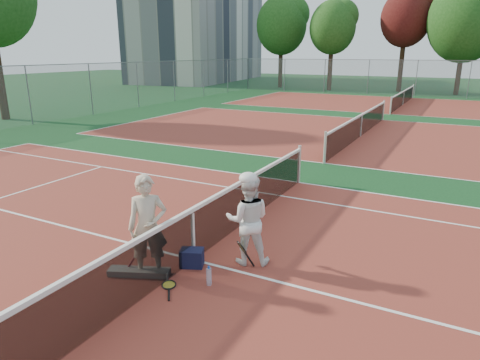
% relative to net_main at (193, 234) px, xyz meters
% --- Properties ---
extents(ground, '(130.00, 130.00, 0.00)m').
position_rel_net_main_xyz_m(ground, '(0.00, 0.00, -0.51)').
color(ground, '#103A19').
rests_on(ground, ground).
extents(court_main, '(23.77, 10.97, 0.01)m').
position_rel_net_main_xyz_m(court_main, '(0.00, 0.00, -0.51)').
color(court_main, maroon).
rests_on(court_main, ground).
extents(court_far_a, '(23.77, 10.97, 0.01)m').
position_rel_net_main_xyz_m(court_far_a, '(0.00, 13.50, -0.51)').
color(court_far_a, maroon).
rests_on(court_far_a, ground).
extents(court_far_b, '(23.77, 10.97, 0.01)m').
position_rel_net_main_xyz_m(court_far_b, '(0.00, 27.00, -0.51)').
color(court_far_b, maroon).
rests_on(court_far_b, ground).
extents(net_main, '(0.10, 10.98, 1.02)m').
position_rel_net_main_xyz_m(net_main, '(0.00, 0.00, 0.00)').
color(net_main, black).
rests_on(net_main, ground).
extents(net_far_a, '(0.10, 10.98, 1.02)m').
position_rel_net_main_xyz_m(net_far_a, '(0.00, 13.50, 0.00)').
color(net_far_a, black).
rests_on(net_far_a, ground).
extents(net_far_b, '(0.10, 10.98, 1.02)m').
position_rel_net_main_xyz_m(net_far_b, '(0.00, 27.00, 0.00)').
color(net_far_b, black).
rests_on(net_far_b, ground).
extents(fence_back, '(32.00, 0.06, 3.00)m').
position_rel_net_main_xyz_m(fence_back, '(0.00, 34.00, 0.99)').
color(fence_back, slate).
rests_on(fence_back, ground).
extents(apartment_block, '(12.96, 23.18, 15.00)m').
position_rel_net_main_xyz_m(apartment_block, '(-28.00, 44.00, 6.99)').
color(apartment_block, beige).
rests_on(apartment_block, ground).
extents(player_a, '(0.77, 0.73, 1.77)m').
position_rel_net_main_xyz_m(player_a, '(-0.35, -0.79, 0.38)').
color(player_a, beige).
rests_on(player_a, ground).
extents(player_b, '(0.98, 0.89, 1.63)m').
position_rel_net_main_xyz_m(player_b, '(0.91, 0.40, 0.30)').
color(player_b, white).
rests_on(player_b, ground).
extents(racket_red, '(0.44, 0.41, 0.52)m').
position_rel_net_main_xyz_m(racket_red, '(-0.58, -0.80, -0.25)').
color(racket_red, maroon).
rests_on(racket_red, ground).
extents(racket_black_held, '(0.41, 0.42, 0.53)m').
position_rel_net_main_xyz_m(racket_black_held, '(0.93, 0.11, -0.24)').
color(racket_black_held, black).
rests_on(racket_black_held, ground).
extents(racket_spare, '(0.58, 0.64, 0.03)m').
position_rel_net_main_xyz_m(racket_spare, '(0.14, -0.94, -0.49)').
color(racket_spare, black).
rests_on(racket_spare, ground).
extents(sports_bag_navy, '(0.48, 0.41, 0.32)m').
position_rel_net_main_xyz_m(sports_bag_navy, '(0.10, -0.20, -0.35)').
color(sports_bag_navy, black).
rests_on(sports_bag_navy, ground).
extents(sports_bag_purple, '(0.28, 0.19, 0.23)m').
position_rel_net_main_xyz_m(sports_bag_purple, '(0.02, -0.15, -0.40)').
color(sports_bag_purple, black).
rests_on(sports_bag_purple, ground).
extents(net_cover_canvas, '(1.06, 0.63, 0.11)m').
position_rel_net_main_xyz_m(net_cover_canvas, '(-0.52, -0.89, -0.45)').
color(net_cover_canvas, slate).
rests_on(net_cover_canvas, ground).
extents(water_bottle, '(0.09, 0.09, 0.30)m').
position_rel_net_main_xyz_m(water_bottle, '(0.71, -0.61, -0.36)').
color(water_bottle, '#C9E1FF').
rests_on(water_bottle, ground).
extents(tree_back_0, '(5.18, 5.18, 9.26)m').
position_rel_net_main_xyz_m(tree_back_0, '(-13.95, 37.62, 5.75)').
color(tree_back_0, '#382314').
rests_on(tree_back_0, ground).
extents(tree_back_1, '(4.39, 4.39, 8.43)m').
position_rel_net_main_xyz_m(tree_back_1, '(-8.27, 36.58, 5.36)').
color(tree_back_1, '#382314').
rests_on(tree_back_1, ground).
extents(tree_back_maroon, '(4.52, 4.52, 9.22)m').
position_rel_net_main_xyz_m(tree_back_maroon, '(-1.90, 38.21, 6.07)').
color(tree_back_maroon, '#382314').
rests_on(tree_back_maroon, ground).
extents(tree_back_3, '(6.25, 6.25, 9.89)m').
position_rel_net_main_xyz_m(tree_back_3, '(3.09, 37.22, 5.77)').
color(tree_back_3, '#382314').
rests_on(tree_back_3, ground).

